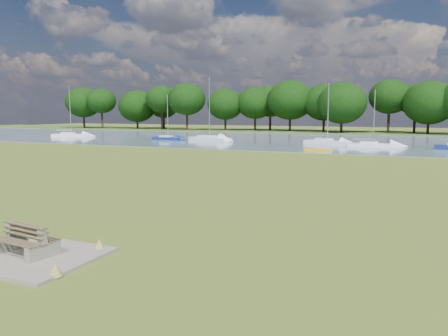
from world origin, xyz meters
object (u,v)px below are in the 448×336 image
at_px(kayak, 318,150).
at_px(sailboat_5, 372,144).
at_px(sailboat_1, 209,138).
at_px(bench_pair, 26,241).
at_px(sailboat_3, 327,141).
at_px(sailboat_7, 71,134).
at_px(sailboat_2, 168,137).

bearing_deg(kayak, sailboat_5, 79.01).
bearing_deg(sailboat_1, kayak, -11.81).
relative_size(bench_pair, sailboat_1, 0.20).
distance_m(bench_pair, sailboat_3, 48.96).
distance_m(bench_pair, sailboat_5, 47.23).
xyz_separation_m(sailboat_5, sailboat_7, (-49.37, 1.92, 0.11)).
bearing_deg(kayak, sailboat_1, 166.22).
distance_m(bench_pair, sailboat_1, 52.20).
xyz_separation_m(sailboat_2, sailboat_7, (-19.48, 0.39, 0.08)).
bearing_deg(sailboat_3, sailboat_5, -3.66).
distance_m(sailboat_1, sailboat_5, 23.31).
bearing_deg(bench_pair, kayak, 95.81).
relative_size(bench_pair, sailboat_2, 0.28).
height_order(bench_pair, sailboat_3, sailboat_3).
bearing_deg(sailboat_2, kayak, -15.31).
height_order(bench_pair, sailboat_7, sailboat_7).
height_order(bench_pair, sailboat_1, sailboat_1).
relative_size(sailboat_3, sailboat_7, 0.92).
bearing_deg(sailboat_7, sailboat_5, -26.46).
distance_m(sailboat_1, sailboat_2, 6.72).
distance_m(sailboat_1, sailboat_7, 26.17).
bearing_deg(sailboat_7, sailboat_2, -25.37).
bearing_deg(sailboat_3, kayak, -68.80).
bearing_deg(sailboat_5, sailboat_7, 169.91).
bearing_deg(sailboat_2, sailboat_7, -173.84).
bearing_deg(kayak, sailboat_7, -176.25).
bearing_deg(kayak, sailboat_3, 113.12).
xyz_separation_m(sailboat_3, sailboat_7, (-43.46, -0.13, 0.02)).
distance_m(kayak, sailboat_3, 11.02).
height_order(sailboat_3, sailboat_7, sailboat_7).
distance_m(kayak, sailboat_5, 10.13).
distance_m(bench_pair, sailboat_2, 54.20).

